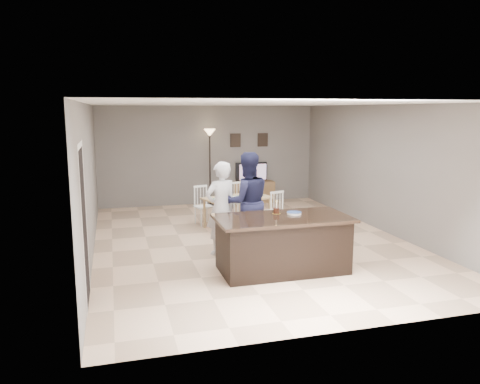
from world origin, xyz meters
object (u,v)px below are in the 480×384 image
object	(u,v)px
man	(247,202)
woman	(221,208)
kitchen_island	(282,244)
tv_console	(253,192)
television	(252,172)
birthday_cake	(276,211)
dining_table	(237,202)
plate_stack	(294,213)
floor_lamp	(210,146)

from	to	relation	value
man	woman	bearing A→B (deg)	7.43
kitchen_island	woman	bearing A→B (deg)	122.78
tv_console	television	bearing A→B (deg)	90.00
birthday_cake	dining_table	xyz separation A→B (m)	(0.07, 2.73, -0.39)
tv_console	birthday_cake	distance (m)	5.50
birthday_cake	dining_table	world-z (taller)	birthday_cake
tv_console	dining_table	world-z (taller)	dining_table
dining_table	television	bearing A→B (deg)	49.09
tv_console	birthday_cake	xyz separation A→B (m)	(-1.22, -5.32, 0.65)
tv_console	man	xyz separation A→B (m)	(-1.44, -4.35, 0.62)
woman	dining_table	xyz separation A→B (m)	(0.79, 1.82, -0.28)
plate_stack	floor_lamp	xyz separation A→B (m)	(-0.27, 5.42, 0.70)
dining_table	floor_lamp	world-z (taller)	floor_lamp
tv_console	man	size ratio (longest dim) A/B	0.65
birthday_cake	dining_table	bearing A→B (deg)	88.57
kitchen_island	television	size ratio (longest dim) A/B	2.35
man	birthday_cake	world-z (taller)	man
kitchen_island	dining_table	bearing A→B (deg)	89.11
kitchen_island	dining_table	size ratio (longest dim) A/B	1.10
tv_console	plate_stack	distance (m)	5.57
television	woman	world-z (taller)	woman
floor_lamp	dining_table	bearing A→B (deg)	-88.32
man	birthday_cake	bearing A→B (deg)	103.61
woman	birthday_cake	world-z (taller)	woman
television	floor_lamp	world-z (taller)	floor_lamp
tv_console	floor_lamp	bearing A→B (deg)	-178.72
man	dining_table	xyz separation A→B (m)	(0.29, 1.76, -0.36)
kitchen_island	tv_console	bearing A→B (deg)	77.84
birthday_cake	kitchen_island	bearing A→B (deg)	-84.91
plate_stack	tv_console	bearing A→B (deg)	80.02
woman	plate_stack	world-z (taller)	woman
kitchen_island	woman	world-z (taller)	woman
man	tv_console	bearing A→B (deg)	-107.59
man	television	bearing A→B (deg)	-107.32
dining_table	plate_stack	bearing A→B (deg)	-103.58
television	dining_table	distance (m)	2.92
kitchen_island	birthday_cake	xyz separation A→B (m)	(-0.02, 0.25, 0.50)
man	floor_lamp	xyz separation A→B (m)	(0.21, 4.32, 0.69)
birthday_cake	plate_stack	bearing A→B (deg)	-25.64
birthday_cake	plate_stack	size ratio (longest dim) A/B	0.88
woman	man	size ratio (longest dim) A/B	0.92
tv_console	woman	distance (m)	4.85
dining_table	man	bearing A→B (deg)	-116.84
woman	man	world-z (taller)	man
plate_stack	woman	bearing A→B (deg)	133.60
television	plate_stack	distance (m)	5.60
man	dining_table	world-z (taller)	man
television	plate_stack	world-z (taller)	television
kitchen_island	plate_stack	bearing A→B (deg)	26.78
television	tv_console	bearing A→B (deg)	90.00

